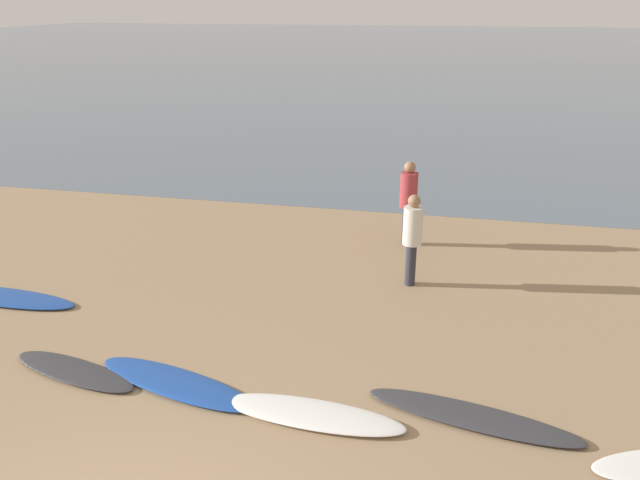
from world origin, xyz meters
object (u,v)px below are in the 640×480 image
person_2 (412,233)px  surfboard_3 (312,414)px  surfboard_4 (472,416)px  surfboard_2 (176,383)px  person_1 (408,196)px  surfboard_0 (1,297)px  surfboard_1 (74,371)px

person_2 → surfboard_3: bearing=29.6°
surfboard_4 → person_2: person_2 is taller
surfboard_3 → surfboard_4: bearing=14.5°
surfboard_2 → person_1: (2.36, 5.31, 0.92)m
surfboard_4 → person_2: 3.65m
surfboard_0 → surfboard_2: surfboard_2 is taller
surfboard_0 → surfboard_4: size_ratio=1.08×
surfboard_2 → surfboard_0: bearing=171.6°
surfboard_1 → person_2: (3.95, 3.52, 0.88)m
surfboard_4 → person_2: bearing=117.2°
surfboard_0 → surfboard_3: size_ratio=1.23×
surfboard_0 → surfboard_3: (5.47, -1.86, 0.01)m
surfboard_2 → person_1: bearing=81.1°
surfboard_2 → person_2: person_2 is taller
surfboard_0 → person_2: bearing=19.4°
surfboard_4 → surfboard_3: bearing=-157.6°
person_1 → person_2: 1.82m
surfboard_4 → person_1: person_1 is taller
surfboard_0 → surfboard_4: surfboard_4 is taller
surfboard_0 → person_1: (6.06, 3.70, 0.93)m
surfboard_3 → surfboard_0: bearing=164.5°
surfboard_0 → person_1: person_1 is taller
surfboard_3 → person_2: size_ratio=1.38×
surfboard_2 → surfboard_3: 1.79m
surfboard_1 → surfboard_4: size_ratio=0.78×
surfboard_4 → person_2: size_ratio=1.57×
surfboard_2 → person_1: 5.88m
surfboard_0 → surfboard_4: 7.40m
surfboard_0 → surfboard_4: (7.24, -1.51, 0.01)m
surfboard_3 → surfboard_1: bearing=179.1°
person_2 → person_1: bearing=-131.7°
person_1 → surfboard_4: bearing=-108.0°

